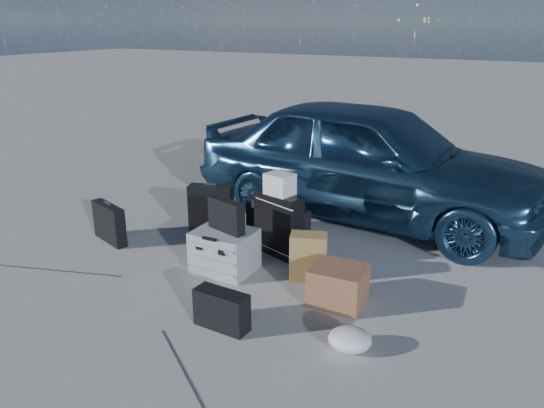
{
  "coord_description": "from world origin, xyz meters",
  "views": [
    {
      "loc": [
        2.61,
        -3.34,
        2.19
      ],
      "look_at": [
        0.3,
        0.85,
        0.53
      ],
      "focal_mm": 35.0,
      "sensor_mm": 36.0,
      "label": 1
    }
  ],
  "objects_px": {
    "suitcase_right": "(279,224)",
    "duffel_bag": "(278,222)",
    "suitcase_left": "(211,213)",
    "briefcase": "(109,223)",
    "pelican_case": "(225,250)",
    "car": "(369,160)",
    "cardboard_box": "(338,285)"
  },
  "relations": [
    {
      "from": "briefcase",
      "to": "pelican_case",
      "type": "bearing_deg",
      "value": 19.24
    },
    {
      "from": "pelican_case",
      "to": "duffel_bag",
      "type": "bearing_deg",
      "value": 86.05
    },
    {
      "from": "pelican_case",
      "to": "briefcase",
      "type": "bearing_deg",
      "value": 179.84
    },
    {
      "from": "suitcase_left",
      "to": "suitcase_right",
      "type": "bearing_deg",
      "value": -17.6
    },
    {
      "from": "suitcase_right",
      "to": "pelican_case",
      "type": "bearing_deg",
      "value": -96.23
    },
    {
      "from": "car",
      "to": "pelican_case",
      "type": "xyz_separation_m",
      "value": [
        -0.65,
        -2.01,
        -0.49
      ]
    },
    {
      "from": "suitcase_left",
      "to": "cardboard_box",
      "type": "xyz_separation_m",
      "value": [
        1.67,
        -0.61,
        -0.14
      ]
    },
    {
      "from": "briefcase",
      "to": "cardboard_box",
      "type": "distance_m",
      "value": 2.58
    },
    {
      "from": "suitcase_left",
      "to": "pelican_case",
      "type": "bearing_deg",
      "value": -64.89
    },
    {
      "from": "briefcase",
      "to": "car",
      "type": "bearing_deg",
      "value": 62.78
    },
    {
      "from": "duffel_bag",
      "to": "briefcase",
      "type": "bearing_deg",
      "value": -133.47
    },
    {
      "from": "suitcase_left",
      "to": "duffel_bag",
      "type": "relative_size",
      "value": 0.88
    },
    {
      "from": "briefcase",
      "to": "duffel_bag",
      "type": "distance_m",
      "value": 1.76
    },
    {
      "from": "suitcase_right",
      "to": "duffel_bag",
      "type": "relative_size",
      "value": 0.93
    },
    {
      "from": "briefcase",
      "to": "duffel_bag",
      "type": "height_order",
      "value": "briefcase"
    },
    {
      "from": "briefcase",
      "to": "suitcase_right",
      "type": "distance_m",
      "value": 1.79
    },
    {
      "from": "cardboard_box",
      "to": "duffel_bag",
      "type": "bearing_deg",
      "value": 137.54
    },
    {
      "from": "suitcase_right",
      "to": "duffel_bag",
      "type": "xyz_separation_m",
      "value": [
        -0.21,
        0.38,
        -0.14
      ]
    },
    {
      "from": "suitcase_right",
      "to": "suitcase_left",
      "type": "bearing_deg",
      "value": -159.48
    },
    {
      "from": "pelican_case",
      "to": "cardboard_box",
      "type": "height_order",
      "value": "pelican_case"
    },
    {
      "from": "suitcase_left",
      "to": "suitcase_right",
      "type": "height_order",
      "value": "suitcase_right"
    },
    {
      "from": "car",
      "to": "suitcase_left",
      "type": "distance_m",
      "value": 1.93
    },
    {
      "from": "duffel_bag",
      "to": "cardboard_box",
      "type": "relative_size",
      "value": 1.57
    },
    {
      "from": "car",
      "to": "cardboard_box",
      "type": "xyz_separation_m",
      "value": [
        0.49,
        -2.08,
        -0.52
      ]
    },
    {
      "from": "briefcase",
      "to": "suitcase_left",
      "type": "distance_m",
      "value": 1.06
    },
    {
      "from": "briefcase",
      "to": "cardboard_box",
      "type": "height_order",
      "value": "briefcase"
    },
    {
      "from": "briefcase",
      "to": "cardboard_box",
      "type": "bearing_deg",
      "value": 17.35
    },
    {
      "from": "suitcase_right",
      "to": "cardboard_box",
      "type": "relative_size",
      "value": 1.47
    },
    {
      "from": "car",
      "to": "suitcase_right",
      "type": "distance_m",
      "value": 1.55
    },
    {
      "from": "car",
      "to": "duffel_bag",
      "type": "xyz_separation_m",
      "value": [
        -0.6,
        -1.08,
        -0.52
      ]
    },
    {
      "from": "suitcase_left",
      "to": "suitcase_right",
      "type": "xyz_separation_m",
      "value": [
        0.78,
        0.02,
        0.02
      ]
    },
    {
      "from": "pelican_case",
      "to": "briefcase",
      "type": "xyz_separation_m",
      "value": [
        -1.43,
        -0.02,
        0.01
      ]
    }
  ]
}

